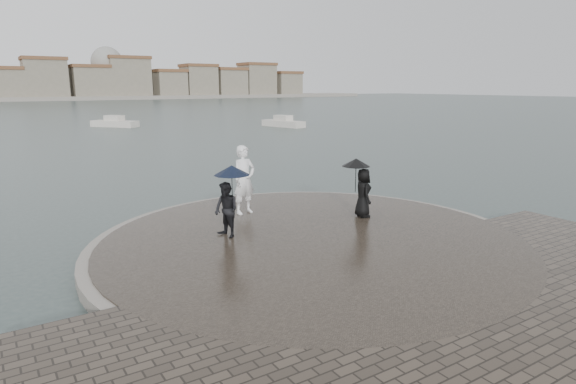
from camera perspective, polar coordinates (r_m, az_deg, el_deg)
ground at (r=11.45m, az=13.32°, el=-11.55°), size 400.00×400.00×0.00m
kerb_ring at (r=13.86m, az=2.91°, el=-6.20°), size 12.50×12.50×0.32m
quay_tip at (r=13.86m, az=2.91°, el=-6.12°), size 11.90×11.90×0.36m
statue at (r=16.18m, az=-5.20°, el=1.46°), size 0.92×0.68×2.31m
visitor_left at (r=13.72m, az=-7.14°, el=-0.75°), size 1.14×1.06×2.04m
visitor_right at (r=15.87m, az=8.67°, el=0.84°), size 1.09×1.02×1.95m
boats at (r=55.89m, az=-10.49°, el=7.99°), size 19.89×15.64×1.50m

